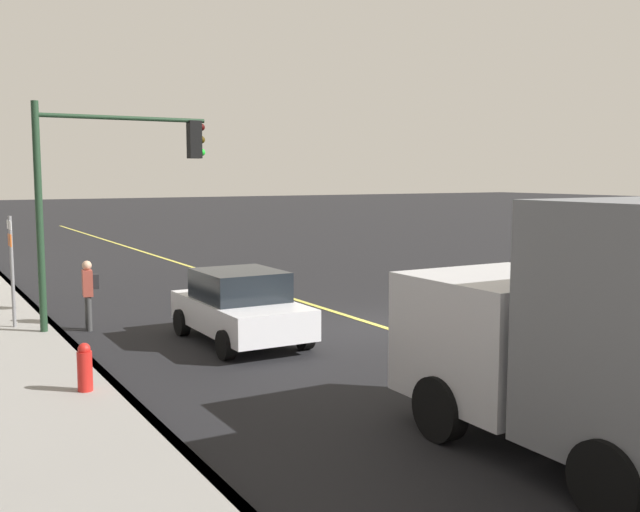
{
  "coord_description": "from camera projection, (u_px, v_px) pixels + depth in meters",
  "views": [
    {
      "loc": [
        -14.34,
        9.87,
        3.63
      ],
      "look_at": [
        -0.2,
        1.73,
        1.81
      ],
      "focal_mm": 41.06,
      "sensor_mm": 36.0,
      "label": 1
    }
  ],
  "objects": [
    {
      "name": "curb_edge",
      "position": [
        85.0,
        358.0,
        14.22
      ],
      "size": [
        80.0,
        0.16,
        0.15
      ],
      "primitive_type": "cube",
      "color": "slate",
      "rests_on": "ground"
    },
    {
      "name": "fire_hydrant",
      "position": [
        85.0,
        372.0,
        11.79
      ],
      "size": [
        0.24,
        0.24,
        0.94
      ],
      "color": "red",
      "rests_on": "ground"
    },
    {
      "name": "ground",
      "position": [
        378.0,
        326.0,
        17.65
      ],
      "size": [
        200.0,
        200.0,
        0.0
      ],
      "primitive_type": "plane",
      "color": "black"
    },
    {
      "name": "lane_stripe_center",
      "position": [
        378.0,
        325.0,
        17.65
      ],
      "size": [
        80.0,
        0.16,
        0.01
      ],
      "primitive_type": "cube",
      "color": "#D8CC4C",
      "rests_on": "ground"
    },
    {
      "name": "street_sign_post",
      "position": [
        12.0,
        264.0,
        16.65
      ],
      "size": [
        0.6,
        0.08,
        2.7
      ],
      "color": "slate",
      "rests_on": "ground"
    },
    {
      "name": "traffic_light_mast",
      "position": [
        110.0,
        176.0,
        16.7
      ],
      "size": [
        0.28,
        3.96,
        5.22
      ],
      "color": "#1E3823",
      "rests_on": "ground"
    },
    {
      "name": "car_white",
      "position": [
        240.0,
        306.0,
        15.86
      ],
      "size": [
        3.9,
        1.99,
        1.57
      ],
      "color": "silver",
      "rests_on": "ground"
    },
    {
      "name": "pedestrian_with_backpack",
      "position": [
        89.0,
        290.0,
        17.06
      ],
      "size": [
        0.42,
        0.4,
        1.64
      ],
      "color": "#383838",
      "rests_on": "ground"
    }
  ]
}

